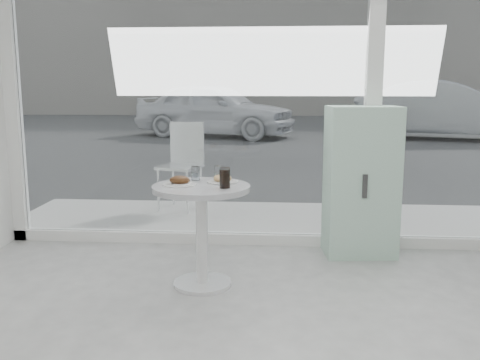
# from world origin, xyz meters

# --- Properties ---
(storefront) EXTENTS (5.00, 0.14, 3.00)m
(storefront) POSITION_xyz_m (0.07, 3.00, 1.71)
(storefront) COLOR white
(storefront) RESTS_ON ground
(main_table) EXTENTS (0.72, 0.72, 0.77)m
(main_table) POSITION_xyz_m (-0.50, 1.90, 0.55)
(main_table) COLOR white
(main_table) RESTS_ON ground
(patio_deck) EXTENTS (5.60, 1.60, 0.05)m
(patio_deck) POSITION_xyz_m (0.00, 3.80, 0.03)
(patio_deck) COLOR silver
(patio_deck) RESTS_ON ground
(street) EXTENTS (40.00, 24.00, 0.00)m
(street) POSITION_xyz_m (0.00, 16.00, -0.00)
(street) COLOR #383838
(street) RESTS_ON ground
(far_building) EXTENTS (40.00, 2.00, 8.00)m
(far_building) POSITION_xyz_m (0.00, 25.00, 4.00)
(far_building) COLOR gray
(far_building) RESTS_ON ground
(mint_cabinet) EXTENTS (0.64, 0.46, 1.32)m
(mint_cabinet) POSITION_xyz_m (0.79, 2.76, 0.66)
(mint_cabinet) COLOR #A0CCB4
(mint_cabinet) RESTS_ON ground
(patio_chair) EXTENTS (0.54, 0.54, 1.01)m
(patio_chair) POSITION_xyz_m (-1.06, 4.24, 0.62)
(patio_chair) COLOR white
(patio_chair) RESTS_ON patio_deck
(car_white) EXTENTS (4.92, 3.14, 1.56)m
(car_white) POSITION_xyz_m (-1.79, 13.46, 0.78)
(car_white) COLOR silver
(car_white) RESTS_ON street
(car_silver) EXTENTS (5.15, 2.97, 1.61)m
(car_silver) POSITION_xyz_m (4.63, 13.15, 0.80)
(car_silver) COLOR #9B9EA2
(car_silver) RESTS_ON street
(plate_fritter) EXTENTS (0.25, 0.25, 0.07)m
(plate_fritter) POSITION_xyz_m (-0.65, 1.89, 0.80)
(plate_fritter) COLOR silver
(plate_fritter) RESTS_ON main_table
(plate_donut) EXTENTS (0.23, 0.23, 0.06)m
(plate_donut) POSITION_xyz_m (-0.36, 2.02, 0.79)
(plate_donut) COLOR silver
(plate_donut) RESTS_ON main_table
(water_tumbler_a) EXTENTS (0.07, 0.07, 0.11)m
(water_tumbler_a) POSITION_xyz_m (-0.57, 2.11, 0.82)
(water_tumbler_a) COLOR white
(water_tumbler_a) RESTS_ON main_table
(water_tumbler_b) EXTENTS (0.07, 0.07, 0.12)m
(water_tumbler_b) POSITION_xyz_m (-0.39, 2.10, 0.82)
(water_tumbler_b) COLOR white
(water_tumbler_b) RESTS_ON main_table
(cola_glass) EXTENTS (0.08, 0.08, 0.15)m
(cola_glass) POSITION_xyz_m (-0.32, 1.81, 0.84)
(cola_glass) COLOR white
(cola_glass) RESTS_ON main_table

